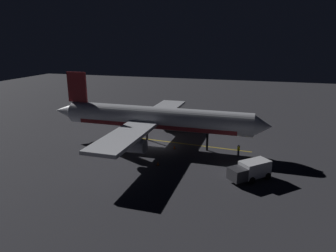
{
  "coord_description": "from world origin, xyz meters",
  "views": [
    {
      "loc": [
        45.51,
        15.51,
        17.07
      ],
      "look_at": [
        0.0,
        2.0,
        3.5
      ],
      "focal_mm": 32.34,
      "sensor_mm": 36.0,
      "label": 1
    }
  ],
  "objects_px": {
    "airliner": "(153,119)",
    "baggage_truck": "(251,170)",
    "traffic_cone_near_left": "(174,147)",
    "catering_truck": "(177,123)",
    "ground_crew_worker": "(238,150)",
    "traffic_cone_near_right": "(158,164)"
  },
  "relations": [
    {
      "from": "airliner",
      "to": "baggage_truck",
      "type": "bearing_deg",
      "value": 61.0
    },
    {
      "from": "airliner",
      "to": "traffic_cone_near_left",
      "type": "distance_m",
      "value": 5.87
    },
    {
      "from": "catering_truck",
      "to": "ground_crew_worker",
      "type": "xyz_separation_m",
      "value": [
        11.18,
        12.71,
        -0.3
      ]
    },
    {
      "from": "traffic_cone_near_right",
      "to": "airliner",
      "type": "bearing_deg",
      "value": -156.35
    },
    {
      "from": "airliner",
      "to": "baggage_truck",
      "type": "height_order",
      "value": "airliner"
    },
    {
      "from": "baggage_truck",
      "to": "ground_crew_worker",
      "type": "height_order",
      "value": "baggage_truck"
    },
    {
      "from": "catering_truck",
      "to": "traffic_cone_near_right",
      "type": "relative_size",
      "value": 10.5
    },
    {
      "from": "airliner",
      "to": "baggage_truck",
      "type": "relative_size",
      "value": 6.91
    },
    {
      "from": "catering_truck",
      "to": "traffic_cone_near_right",
      "type": "xyz_separation_m",
      "value": [
        18.16,
        2.09,
        -0.94
      ]
    },
    {
      "from": "ground_crew_worker",
      "to": "traffic_cone_near_right",
      "type": "relative_size",
      "value": 3.16
    },
    {
      "from": "baggage_truck",
      "to": "traffic_cone_near_left",
      "type": "distance_m",
      "value": 14.74
    },
    {
      "from": "baggage_truck",
      "to": "catering_truck",
      "type": "height_order",
      "value": "baggage_truck"
    },
    {
      "from": "baggage_truck",
      "to": "traffic_cone_near_left",
      "type": "height_order",
      "value": "baggage_truck"
    },
    {
      "from": "baggage_truck",
      "to": "ground_crew_worker",
      "type": "relative_size",
      "value": 3.12
    },
    {
      "from": "traffic_cone_near_left",
      "to": "traffic_cone_near_right",
      "type": "xyz_separation_m",
      "value": [
        7.23,
        -0.43,
        0.0
      ]
    },
    {
      "from": "baggage_truck",
      "to": "traffic_cone_near_left",
      "type": "xyz_separation_m",
      "value": [
        -8.18,
        -12.22,
        -0.97
      ]
    },
    {
      "from": "catering_truck",
      "to": "ground_crew_worker",
      "type": "relative_size",
      "value": 3.32
    },
    {
      "from": "baggage_truck",
      "to": "ground_crew_worker",
      "type": "bearing_deg",
      "value": -165.57
    },
    {
      "from": "airliner",
      "to": "ground_crew_worker",
      "type": "distance_m",
      "value": 14.62
    },
    {
      "from": "catering_truck",
      "to": "ground_crew_worker",
      "type": "distance_m",
      "value": 16.93
    },
    {
      "from": "traffic_cone_near_left",
      "to": "traffic_cone_near_right",
      "type": "height_order",
      "value": "same"
    },
    {
      "from": "traffic_cone_near_left",
      "to": "baggage_truck",
      "type": "bearing_deg",
      "value": 56.21
    }
  ]
}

